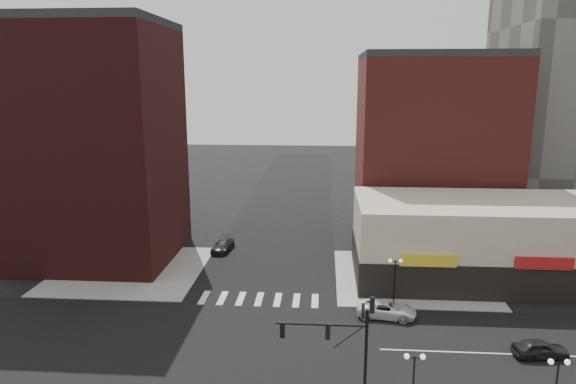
{
  "coord_description": "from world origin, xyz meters",
  "views": [
    {
      "loc": [
        5.66,
        -35.1,
        19.65
      ],
      "look_at": [
        2.84,
        4.07,
        11.0
      ],
      "focal_mm": 32.0,
      "sensor_mm": 36.0,
      "label": 1
    }
  ],
  "objects_px": {
    "street_lamp_ne": "(395,270)",
    "street_lamp_se_a": "(414,370)",
    "white_suv": "(386,309)",
    "street_lamp_se_b": "(557,375)",
    "dark_sedan_east": "(540,349)",
    "traffic_signal": "(349,339)",
    "dark_sedan_north": "(223,245)"
  },
  "relations": [
    {
      "from": "street_lamp_ne",
      "to": "street_lamp_se_a",
      "type": "bearing_deg",
      "value": -93.58
    },
    {
      "from": "white_suv",
      "to": "street_lamp_se_b",
      "type": "bearing_deg",
      "value": -141.5
    },
    {
      "from": "dark_sedan_east",
      "to": "traffic_signal",
      "type": "bearing_deg",
      "value": 113.4
    },
    {
      "from": "street_lamp_ne",
      "to": "white_suv",
      "type": "xyz_separation_m",
      "value": [
        -0.94,
        -2.53,
        -2.6
      ]
    },
    {
      "from": "street_lamp_se_a",
      "to": "dark_sedan_north",
      "type": "xyz_separation_m",
      "value": [
        -17.05,
        29.37,
        -2.63
      ]
    },
    {
      "from": "street_lamp_se_b",
      "to": "street_lamp_ne",
      "type": "relative_size",
      "value": 1.0
    },
    {
      "from": "street_lamp_se_b",
      "to": "street_lamp_ne",
      "type": "bearing_deg",
      "value": 113.63
    },
    {
      "from": "white_suv",
      "to": "dark_sedan_north",
      "type": "distance_m",
      "value": 23.35
    },
    {
      "from": "street_lamp_ne",
      "to": "white_suv",
      "type": "bearing_deg",
      "value": -110.43
    },
    {
      "from": "white_suv",
      "to": "dark_sedan_north",
      "type": "relative_size",
      "value": 1.09
    },
    {
      "from": "traffic_signal",
      "to": "street_lamp_ne",
      "type": "height_order",
      "value": "traffic_signal"
    },
    {
      "from": "street_lamp_se_b",
      "to": "white_suv",
      "type": "relative_size",
      "value": 0.84
    },
    {
      "from": "street_lamp_se_b",
      "to": "street_lamp_ne",
      "type": "height_order",
      "value": "same"
    },
    {
      "from": "traffic_signal",
      "to": "street_lamp_ne",
      "type": "distance_m",
      "value": 16.62
    },
    {
      "from": "street_lamp_se_a",
      "to": "white_suv",
      "type": "bearing_deg",
      "value": 89.75
    },
    {
      "from": "traffic_signal",
      "to": "street_lamp_se_b",
      "type": "distance_m",
      "value": 11.88
    },
    {
      "from": "traffic_signal",
      "to": "street_lamp_se_a",
      "type": "bearing_deg",
      "value": -2.57
    },
    {
      "from": "traffic_signal",
      "to": "white_suv",
      "type": "xyz_separation_m",
      "value": [
        3.82,
        13.31,
        -4.27
      ]
    },
    {
      "from": "white_suv",
      "to": "dark_sedan_north",
      "type": "xyz_separation_m",
      "value": [
        -17.11,
        15.9,
        -0.03
      ]
    },
    {
      "from": "street_lamp_se_b",
      "to": "dark_sedan_east",
      "type": "relative_size",
      "value": 1.07
    },
    {
      "from": "street_lamp_se_a",
      "to": "dark_sedan_north",
      "type": "height_order",
      "value": "street_lamp_se_a"
    },
    {
      "from": "street_lamp_se_b",
      "to": "dark_sedan_east",
      "type": "xyz_separation_m",
      "value": [
        2.41,
        7.76,
        -2.63
      ]
    },
    {
      "from": "street_lamp_se_b",
      "to": "street_lamp_se_a",
      "type": "bearing_deg",
      "value": 180.0
    },
    {
      "from": "street_lamp_ne",
      "to": "dark_sedan_east",
      "type": "xyz_separation_m",
      "value": [
        9.41,
        -8.24,
        -2.63
      ]
    },
    {
      "from": "dark_sedan_east",
      "to": "street_lamp_se_a",
      "type": "bearing_deg",
      "value": 121.93
    },
    {
      "from": "street_lamp_se_a",
      "to": "white_suv",
      "type": "distance_m",
      "value": 13.72
    },
    {
      "from": "dark_sedan_east",
      "to": "dark_sedan_north",
      "type": "relative_size",
      "value": 0.85
    },
    {
      "from": "traffic_signal",
      "to": "street_lamp_se_a",
      "type": "relative_size",
      "value": 1.87
    },
    {
      "from": "white_suv",
      "to": "dark_sedan_east",
      "type": "xyz_separation_m",
      "value": [
        10.35,
        -5.71,
        -0.03
      ]
    },
    {
      "from": "street_lamp_se_a",
      "to": "street_lamp_ne",
      "type": "height_order",
      "value": "same"
    },
    {
      "from": "street_lamp_ne",
      "to": "dark_sedan_north",
      "type": "bearing_deg",
      "value": 143.47
    },
    {
      "from": "traffic_signal",
      "to": "street_lamp_se_a",
      "type": "distance_m",
      "value": 4.12
    }
  ]
}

